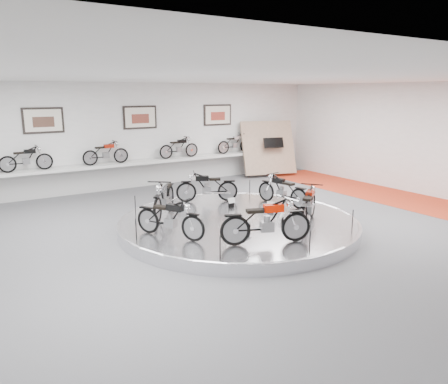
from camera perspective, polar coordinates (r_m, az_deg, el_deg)
floor at (r=11.64m, az=2.71°, el=-5.29°), size 16.00×16.00×0.00m
ceiling at (r=11.07m, az=2.94°, el=14.79°), size 16.00×16.00×0.00m
wall_back at (r=17.32m, az=-10.85°, el=7.25°), size 16.00×0.00×16.00m
wall_right at (r=17.09m, az=25.37°, el=6.17°), size 0.00×14.00×14.00m
orange_carpet_strip at (r=16.41m, az=22.47°, el=-0.88°), size 2.40×12.60×0.01m
dado_band at (r=17.50m, az=-10.63°, el=2.51°), size 15.68×0.04×1.10m
display_platform at (r=11.83m, az=1.88°, el=-4.23°), size 6.40×6.40×0.30m
platform_rim at (r=11.79m, az=1.88°, el=-3.67°), size 6.40×6.40×0.10m
shelf at (r=17.17m, az=-10.34°, el=3.85°), size 11.00×0.55×0.10m
poster_left at (r=16.25m, az=-22.53°, el=8.63°), size 1.35×0.06×0.88m
poster_center at (r=17.23m, az=-10.90°, el=9.55°), size 1.35×0.06×0.88m
poster_right at (r=18.82m, az=-0.83°, el=10.04°), size 1.35×0.06×0.88m
display_panel at (r=19.45m, az=5.82°, el=5.78°), size 2.56×1.52×2.30m
shelf_bike_a at (r=16.01m, az=-24.43°, el=3.78°), size 1.22×0.43×0.73m
shelf_bike_b at (r=16.60m, az=-15.19°, el=4.76°), size 1.22×0.43×0.73m
shelf_bike_c at (r=17.73m, az=-5.89°, el=5.63°), size 1.22×0.43×0.73m
shelf_bike_d at (r=19.09m, az=1.39°, el=6.21°), size 1.22×0.43×0.73m
bike_a at (r=13.22m, az=7.61°, el=0.27°), size 0.84×1.67×0.94m
bike_b at (r=13.53m, az=-2.23°, el=0.71°), size 1.71×1.23×0.96m
bike_c at (r=12.03m, az=-7.85°, el=-0.66°), size 1.64×1.82×1.07m
bike_d at (r=10.26m, az=-7.10°, el=-3.37°), size 1.27×1.68×0.94m
bike_e at (r=9.79m, az=5.52°, el=-3.82°), size 1.89×1.23×1.05m
bike_f at (r=11.45m, az=11.00°, el=-1.71°), size 1.68×1.48×0.98m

